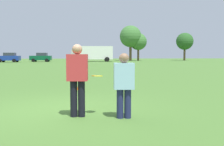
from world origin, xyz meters
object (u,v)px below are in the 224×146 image
object	(u,v)px
frisbee	(97,76)
box_truck	(93,53)
parked_car_center	(9,57)
parked_car_mid_right	(41,57)
player_thrower	(77,76)
traffic_cone	(80,84)
player_defender	(124,82)

from	to	relation	value
frisbee	box_truck	world-z (taller)	box_truck
parked_car_center	parked_car_mid_right	world-z (taller)	same
player_thrower	traffic_cone	distance (m)	4.73
player_defender	box_truck	distance (m)	47.75
player_thrower	parked_car_mid_right	distance (m)	47.75
player_thrower	traffic_cone	world-z (taller)	player_thrower
box_truck	frisbee	bearing A→B (deg)	-91.18
traffic_cone	parked_car_center	xyz separation A→B (m)	(-14.70, 40.25, 0.69)
player_defender	box_truck	world-z (taller)	box_truck
player_thrower	parked_car_center	world-z (taller)	parked_car_center
traffic_cone	player_thrower	bearing A→B (deg)	-88.97
traffic_cone	parked_car_mid_right	bearing A→B (deg)	101.99
player_thrower	traffic_cone	xyz separation A→B (m)	(-0.08, 4.68, -0.73)
traffic_cone	parked_car_mid_right	size ratio (longest dim) A/B	0.11
player_thrower	player_defender	distance (m)	1.10
player_defender	frisbee	bearing A→B (deg)	147.94
box_truck	player_defender	bearing A→B (deg)	-90.46
frisbee	box_truck	xyz separation A→B (m)	(0.98, 47.37, 0.80)
parked_car_center	player_thrower	bearing A→B (deg)	-71.79
traffic_cone	box_truck	size ratio (longest dim) A/B	0.06
traffic_cone	box_truck	bearing A→B (deg)	87.96
parked_car_center	box_truck	distance (m)	16.45
parked_car_center	box_truck	xyz separation A→B (m)	(16.22, 2.57, 0.83)
player_defender	traffic_cone	bearing A→B (deg)	103.11
parked_car_mid_right	box_truck	bearing A→B (deg)	3.31
parked_car_center	box_truck	world-z (taller)	box_truck
parked_car_mid_right	player_thrower	bearing A→B (deg)	-79.08
frisbee	parked_car_center	bearing A→B (deg)	108.79
frisbee	parked_car_mid_right	bearing A→B (deg)	101.50
box_truck	parked_car_mid_right	bearing A→B (deg)	-176.69
player_thrower	player_defender	bearing A→B (deg)	-13.14
player_thrower	frisbee	size ratio (longest dim) A/B	6.28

